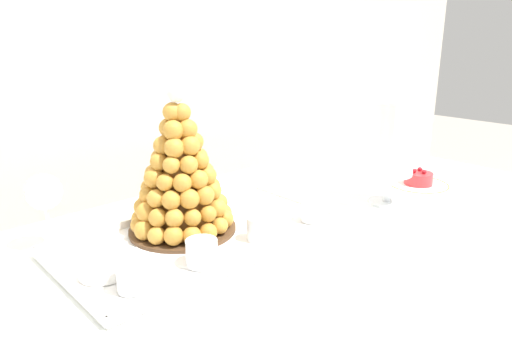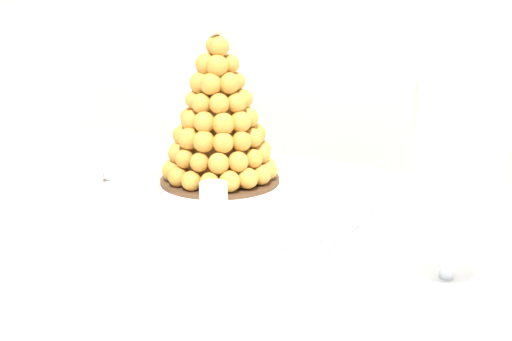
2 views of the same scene
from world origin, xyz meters
The scene contains 12 objects.
backdrop_wall centered at (0.00, 0.88, 1.25)m, with size 4.80×0.10×2.50m, color silver.
buffet_table centered at (0.00, 0.00, 0.66)m, with size 1.71×0.86×0.77m.
serving_tray centered at (-0.20, 0.08, 0.77)m, with size 0.64×0.34×0.02m.
croquembouche centered at (-0.22, 0.13, 0.90)m, with size 0.24×0.24×0.33m.
dessert_cup_left centered at (-0.43, -0.02, 0.80)m, with size 0.05×0.05×0.06m.
dessert_cup_mid_left centered at (-0.28, -0.03, 0.80)m, with size 0.06×0.06×0.05m.
dessert_cup_centre centered at (-0.13, -0.02, 0.80)m, with size 0.05×0.05×0.05m.
dessert_cup_mid_right centered at (0.04, -0.03, 0.80)m, with size 0.05×0.05×0.05m.
creme_brulee_ramekin centered at (-0.44, 0.07, 0.79)m, with size 0.09×0.09×0.02m.
macaron_goblet centered at (0.30, -0.08, 0.94)m, with size 0.12×0.12×0.28m.
fruit_tart_plate centered at (0.50, -0.06, 0.78)m, with size 0.18×0.18×0.06m.
wine_glass centered at (-0.47, 0.27, 0.89)m, with size 0.08×0.08×0.17m.
Camera 1 is at (-0.76, -0.70, 1.21)m, focal length 32.49 mm.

